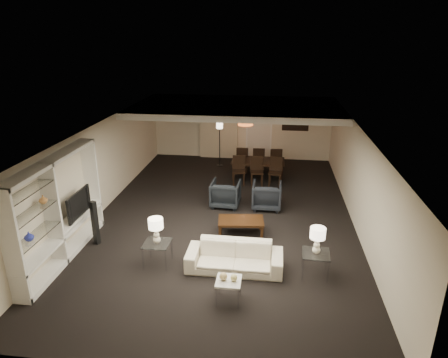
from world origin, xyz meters
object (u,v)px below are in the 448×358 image
at_px(armchair_right, 267,196).
at_px(floor_speaker, 95,223).
at_px(marble_table, 229,291).
at_px(chair_nl, 239,171).
at_px(chair_fl, 242,159).
at_px(side_table_right, 315,264).
at_px(vase_blue, 29,236).
at_px(vase_amber, 43,199).
at_px(table_lamp_left, 156,231).
at_px(pendant_light, 245,122).
at_px(television, 75,204).
at_px(chair_fm, 259,160).
at_px(side_table_left, 158,253).
at_px(sofa, 234,257).
at_px(coffee_table, 241,227).
at_px(armchair_left, 226,194).
at_px(floor_lamp, 220,144).
at_px(chair_nr, 275,172).
at_px(chair_fr, 275,160).
at_px(chair_nm, 257,171).
at_px(dining_table, 258,169).
at_px(table_lamp_right, 317,241).

distance_m(armchair_right, floor_speaker, 4.79).
distance_m(marble_table, chair_nl, 6.23).
xyz_separation_m(armchair_right, chair_fl, (-0.97, 3.11, 0.09)).
height_order(side_table_right, vase_blue, vase_blue).
bearing_deg(chair_fl, vase_amber, 59.00).
distance_m(armchair_right, table_lamp_left, 4.05).
distance_m(pendant_light, armchair_right, 3.31).
height_order(television, vase_blue, television).
relative_size(pendant_light, chair_fm, 0.55).
bearing_deg(vase_amber, chair_nl, 58.05).
xyz_separation_m(television, vase_amber, (-0.03, -1.12, 0.60)).
xyz_separation_m(side_table_left, floor_speaker, (-1.72, 0.69, 0.29)).
distance_m(sofa, coffee_table, 1.60).
bearing_deg(marble_table, sofa, 90.00).
distance_m(sofa, armchair_right, 3.36).
height_order(armchair_left, floor_lamp, floor_lamp).
height_order(table_lamp_left, floor_speaker, table_lamp_left).
bearing_deg(chair_fl, chair_nl, 85.84).
bearing_deg(floor_speaker, pendant_light, 82.11).
xyz_separation_m(pendant_light, table_lamp_left, (-1.44, -6.10, -1.10)).
distance_m(table_lamp_left, chair_fl, 6.56).
xyz_separation_m(sofa, chair_nr, (0.83, 5.11, 0.17)).
bearing_deg(chair_nr, marble_table, -92.50).
bearing_deg(chair_nr, table_lamp_left, -111.23).
xyz_separation_m(pendant_light, side_table_left, (-1.44, -6.10, -1.66)).
bearing_deg(chair_fr, side_table_left, 61.16).
xyz_separation_m(television, chair_fm, (4.06, 5.78, -0.58)).
bearing_deg(floor_speaker, side_table_right, 14.73).
xyz_separation_m(marble_table, chair_fr, (0.83, 7.51, 0.24)).
bearing_deg(vase_amber, table_lamp_left, 12.75).
bearing_deg(side_table_left, chair_nr, 63.70).
distance_m(chair_nm, chair_fm, 1.30).
bearing_deg(chair_fr, vase_blue, 50.78).
bearing_deg(chair_nm, floor_speaker, -135.79).
bearing_deg(pendant_light, chair_fm, 32.70).
relative_size(armchair_left, dining_table, 0.46).
relative_size(armchair_right, table_lamp_right, 1.44).
distance_m(sofa, vase_amber, 4.12).
relative_size(pendant_light, side_table_left, 0.92).
height_order(sofa, side_table_left, sofa).
height_order(side_table_right, television, television).
height_order(floor_speaker, dining_table, floor_speaker).
relative_size(chair_nl, chair_fm, 1.00).
distance_m(table_lamp_right, chair_fr, 6.48).
xyz_separation_m(floor_speaker, dining_table, (3.65, 5.07, -0.23)).
height_order(armchair_left, armchair_right, same).
xyz_separation_m(armchair_right, table_lamp_right, (1.10, -3.30, 0.44)).
xyz_separation_m(vase_blue, chair_nl, (3.49, 6.24, -0.68)).
distance_m(armchair_right, vase_amber, 5.99).
height_order(coffee_table, chair_fm, chair_fm).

